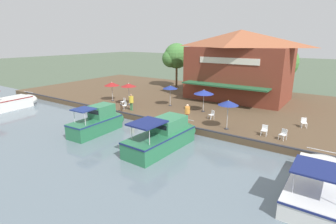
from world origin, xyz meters
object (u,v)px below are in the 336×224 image
cafe_chair_far_corner_seat (212,114)px  tree_behind_restaurant (175,57)px  patio_umbrella_mid_patio_right (204,92)px  cafe_chair_beside_entrance (125,105)px  motorboat_outer_channel (8,103)px  waterfront_restaurant (239,65)px  cafe_chair_mid_patio (304,122)px  cafe_chair_facing_river (264,130)px  patio_umbrella_near_quay_edge (129,85)px  mooring_post (121,108)px  motorboat_distant_upstream (100,122)px  patio_umbrella_by_entrance (170,87)px  tree_downstream_bank (279,63)px  person_at_quay_edge (187,111)px  motorboat_far_downstream (320,181)px  patio_umbrella_back_row (228,103)px  person_mid_patio (131,100)px  cafe_chair_under_first_umbrella (283,134)px  patio_umbrella_far_corner (112,84)px  motorboat_mid_row (166,135)px

cafe_chair_far_corner_seat → tree_behind_restaurant: bearing=-135.4°
patio_umbrella_mid_patio_right → cafe_chair_beside_entrance: 8.68m
cafe_chair_far_corner_seat → motorboat_outer_channel: (8.45, -21.98, -0.28)m
waterfront_restaurant → cafe_chair_mid_patio: waterfront_restaurant is taller
cafe_chair_facing_river → cafe_chair_mid_patio: bearing=150.0°
cafe_chair_mid_patio → waterfront_restaurant: bearing=-131.4°
patio_umbrella_near_quay_edge → mooring_post: (2.68, 1.36, -1.92)m
cafe_chair_far_corner_seat → motorboat_distant_upstream: 10.41m
patio_umbrella_mid_patio_right → patio_umbrella_by_entrance: size_ratio=0.99×
mooring_post → motorboat_outer_channel: bearing=-67.5°
patio_umbrella_by_entrance → tree_downstream_bank: bearing=148.7°
waterfront_restaurant → person_at_quay_edge: waterfront_restaurant is taller
motorboat_far_downstream → patio_umbrella_mid_patio_right: bearing=-127.8°
motorboat_distant_upstream → tree_downstream_bank: (-23.35, 9.49, 3.90)m
cafe_chair_facing_river → motorboat_outer_channel: 28.20m
cafe_chair_mid_patio → motorboat_far_downstream: size_ratio=0.11×
cafe_chair_mid_patio → motorboat_distant_upstream: bearing=-57.0°
motorboat_distant_upstream → patio_umbrella_mid_patio_right: bearing=150.2°
cafe_chair_mid_patio → cafe_chair_beside_entrance: 17.66m
patio_umbrella_back_row → person_mid_patio: bearing=-89.6°
patio_umbrella_back_row → cafe_chair_facing_river: patio_umbrella_back_row is taller
waterfront_restaurant → cafe_chair_mid_patio: (7.93, 8.99, -3.86)m
patio_umbrella_mid_patio_right → cafe_chair_under_first_umbrella: patio_umbrella_mid_patio_right is taller
person_at_quay_edge → tree_behind_restaurant: size_ratio=0.25×
patio_umbrella_back_row → cafe_chair_far_corner_seat: (-1.97, -2.35, -1.83)m
tree_behind_restaurant → person_at_quay_edge: bearing=36.6°
patio_umbrella_near_quay_edge → motorboat_outer_channel: (8.07, -11.65, -2.13)m
mooring_post → patio_umbrella_by_entrance: bearing=151.6°
patio_umbrella_near_quay_edge → waterfront_restaurant: bearing=139.5°
cafe_chair_under_first_umbrella → tree_downstream_bank: size_ratio=0.13×
patio_umbrella_far_corner → person_at_quay_edge: size_ratio=1.39×
motorboat_outer_channel → cafe_chair_beside_entrance: bearing=117.0°
waterfront_restaurant → person_mid_patio: size_ratio=7.00×
motorboat_far_downstream → tree_downstream_bank: bearing=-161.7°
motorboat_distant_upstream → motorboat_outer_channel: (1.00, -14.71, -0.17)m
patio_umbrella_back_row → mooring_post: bearing=-84.5°
patio_umbrella_mid_patio_right → tree_downstream_bank: size_ratio=0.35×
patio_umbrella_mid_patio_right → tree_behind_restaurant: (-10.66, -10.52, 2.67)m
cafe_chair_mid_patio → person_at_quay_edge: (4.46, -9.12, 0.59)m
motorboat_outer_channel → mooring_post: motorboat_outer_channel is taller
cafe_chair_mid_patio → person_at_quay_edge: 10.17m
patio_umbrella_near_quay_edge → person_mid_patio: patio_umbrella_near_quay_edge is taller
patio_umbrella_back_row → cafe_chair_mid_patio: (-4.24, 5.34, -1.83)m
cafe_chair_under_first_umbrella → cafe_chair_far_corner_seat: 7.09m
cafe_chair_facing_river → person_mid_patio: bearing=-88.5°
waterfront_restaurant → patio_umbrella_by_entrance: waterfront_restaurant is taller
waterfront_restaurant → cafe_chair_under_first_umbrella: waterfront_restaurant is taller
patio_umbrella_mid_patio_right → patio_umbrella_near_quay_edge: (2.31, -8.44, 0.22)m
patio_umbrella_near_quay_edge → cafe_chair_facing_river: patio_umbrella_near_quay_edge is taller
patio_umbrella_far_corner → motorboat_mid_row: bearing=61.9°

